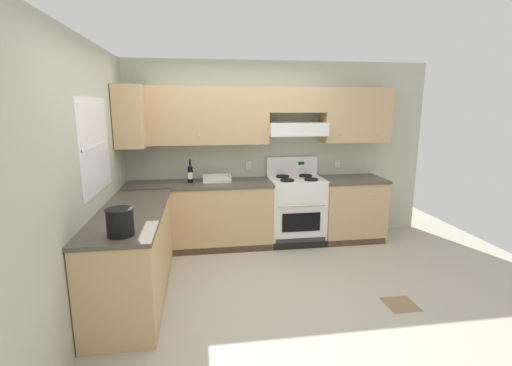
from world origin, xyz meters
The scene contains 10 objects.
ground_plane centered at (0.00, 0.00, 0.00)m, with size 7.04×7.04×0.00m, color #B2AA99.
floor_accent_tile centered at (1.38, -0.60, 0.00)m, with size 0.30×0.30×0.01m, color olive.
wall_back centered at (0.40, 1.53, 1.48)m, with size 4.68×0.57×2.55m.
wall_left centered at (-1.59, 0.23, 1.34)m, with size 0.47×4.00×2.55m.
counter_back_run centered at (0.12, 1.24, 0.45)m, with size 3.60×0.65×0.91m.
counter_left_run centered at (-1.24, 0.00, 0.45)m, with size 0.63×1.91×0.91m.
stove centered at (0.79, 1.25, 0.48)m, with size 0.76×0.62×1.20m.
wine_bottle centered at (-0.68, 1.29, 1.04)m, with size 0.07×0.07×0.32m.
bowl centered at (-0.33, 1.32, 0.94)m, with size 0.38×0.26×0.08m.
bucket centered at (-1.19, -0.73, 1.03)m, with size 0.22×0.22×0.22m.
Camera 1 is at (-0.54, -3.65, 1.93)m, focal length 25.70 mm.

